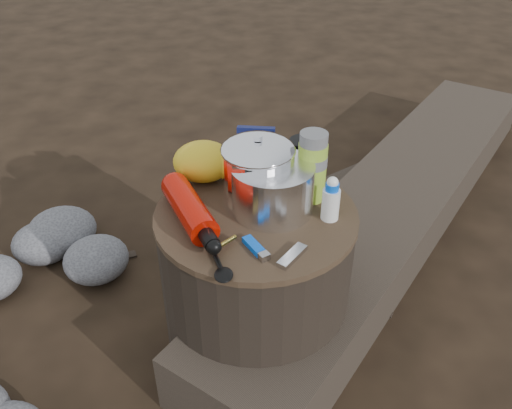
{
  "coord_description": "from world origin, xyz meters",
  "views": [
    {
      "loc": [
        -0.05,
        -1.06,
        1.2
      ],
      "look_at": [
        0.0,
        0.0,
        0.48
      ],
      "focal_mm": 37.32,
      "sensor_mm": 36.0,
      "label": 1
    }
  ],
  "objects_px": {
    "stump": "(256,282)",
    "fuel_bottle": "(189,208)",
    "camping_pot": "(258,172)",
    "travel_mug": "(303,159)",
    "log_main": "(395,203)",
    "thermos": "(312,167)"
  },
  "relations": [
    {
      "from": "camping_pot",
      "to": "travel_mug",
      "type": "xyz_separation_m",
      "value": [
        0.13,
        0.11,
        -0.03
      ]
    },
    {
      "from": "camping_pot",
      "to": "log_main",
      "type": "bearing_deg",
      "value": 43.02
    },
    {
      "from": "camping_pot",
      "to": "travel_mug",
      "type": "relative_size",
      "value": 1.59
    },
    {
      "from": "camping_pot",
      "to": "thermos",
      "type": "bearing_deg",
      "value": 5.74
    },
    {
      "from": "log_main",
      "to": "thermos",
      "type": "distance_m",
      "value": 0.78
    },
    {
      "from": "log_main",
      "to": "camping_pot",
      "type": "xyz_separation_m",
      "value": [
        -0.54,
        -0.5,
        0.45
      ]
    },
    {
      "from": "stump",
      "to": "fuel_bottle",
      "type": "height_order",
      "value": "fuel_bottle"
    },
    {
      "from": "thermos",
      "to": "travel_mug",
      "type": "relative_size",
      "value": 1.62
    },
    {
      "from": "fuel_bottle",
      "to": "camping_pot",
      "type": "bearing_deg",
      "value": 1.17
    },
    {
      "from": "thermos",
      "to": "travel_mug",
      "type": "distance_m",
      "value": 0.1
    },
    {
      "from": "stump",
      "to": "thermos",
      "type": "distance_m",
      "value": 0.35
    },
    {
      "from": "camping_pot",
      "to": "thermos",
      "type": "height_order",
      "value": "thermos"
    },
    {
      "from": "stump",
      "to": "fuel_bottle",
      "type": "relative_size",
      "value": 1.71
    },
    {
      "from": "log_main",
      "to": "travel_mug",
      "type": "bearing_deg",
      "value": -99.64
    },
    {
      "from": "log_main",
      "to": "fuel_bottle",
      "type": "xyz_separation_m",
      "value": [
        -0.7,
        -0.57,
        0.4
      ]
    },
    {
      "from": "thermos",
      "to": "travel_mug",
      "type": "xyz_separation_m",
      "value": [
        -0.01,
        0.1,
        -0.03
      ]
    },
    {
      "from": "stump",
      "to": "camping_pot",
      "type": "height_order",
      "value": "camping_pot"
    },
    {
      "from": "thermos",
      "to": "log_main",
      "type": "bearing_deg",
      "value": 50.35
    },
    {
      "from": "stump",
      "to": "fuel_bottle",
      "type": "bearing_deg",
      "value": -171.41
    },
    {
      "from": "log_main",
      "to": "fuel_bottle",
      "type": "bearing_deg",
      "value": -103.8
    },
    {
      "from": "camping_pot",
      "to": "thermos",
      "type": "relative_size",
      "value": 0.98
    },
    {
      "from": "travel_mug",
      "to": "camping_pot",
      "type": "bearing_deg",
      "value": -138.18
    }
  ]
}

